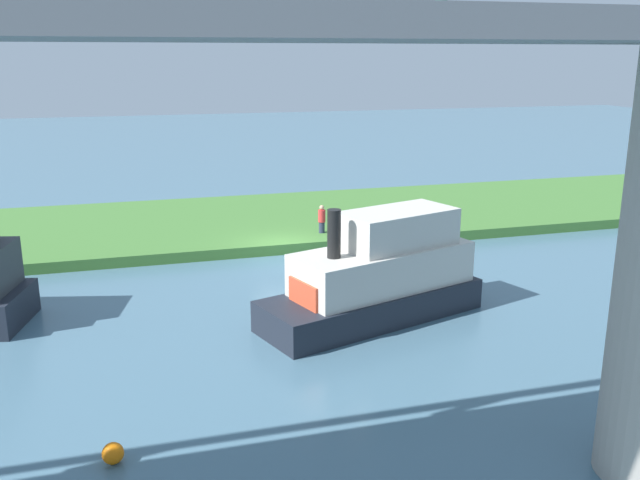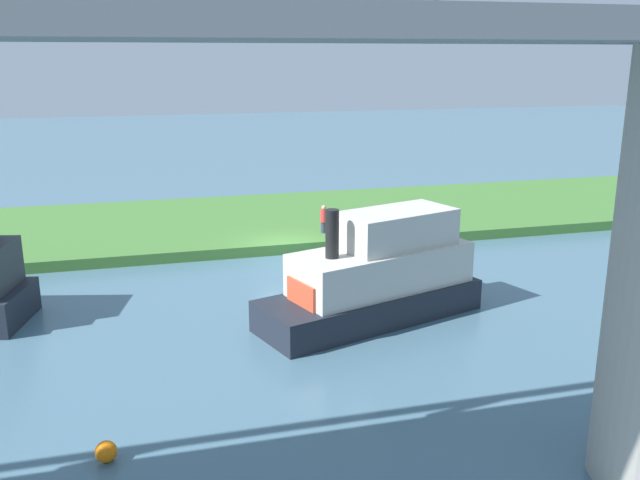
{
  "view_description": "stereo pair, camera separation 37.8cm",
  "coord_description": "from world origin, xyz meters",
  "px_view_note": "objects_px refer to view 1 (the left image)",
  "views": [
    {
      "loc": [
        6.87,
        29.88,
        9.0
      ],
      "look_at": [
        -0.3,
        5.0,
        2.0
      ],
      "focal_mm": 38.57,
      "sensor_mm": 36.0,
      "label": 1
    },
    {
      "loc": [
        6.51,
        29.98,
        9.0
      ],
      "look_at": [
        -0.3,
        5.0,
        2.0
      ],
      "focal_mm": 38.57,
      "sensor_mm": 36.0,
      "label": 2
    }
  ],
  "objects_px": {
    "mooring_post": "(398,218)",
    "marker_buoy": "(113,453)",
    "houseboat_blue": "(377,258)",
    "motorboat_red": "(379,276)",
    "person_on_bank": "(322,219)"
  },
  "relations": [
    {
      "from": "person_on_bank",
      "to": "marker_buoy",
      "type": "relative_size",
      "value": 2.78
    },
    {
      "from": "motorboat_red",
      "to": "marker_buoy",
      "type": "xyz_separation_m",
      "value": [
        8.98,
        6.79,
        -1.29
      ]
    },
    {
      "from": "person_on_bank",
      "to": "mooring_post",
      "type": "height_order",
      "value": "person_on_bank"
    },
    {
      "from": "motorboat_red",
      "to": "marker_buoy",
      "type": "distance_m",
      "value": 11.33
    },
    {
      "from": "motorboat_red",
      "to": "houseboat_blue",
      "type": "height_order",
      "value": "motorboat_red"
    },
    {
      "from": "mooring_post",
      "to": "marker_buoy",
      "type": "relative_size",
      "value": 1.9
    },
    {
      "from": "mooring_post",
      "to": "houseboat_blue",
      "type": "xyz_separation_m",
      "value": [
        3.06,
        5.15,
        -0.42
      ]
    },
    {
      "from": "person_on_bank",
      "to": "motorboat_red",
      "type": "relative_size",
      "value": 0.16
    },
    {
      "from": "person_on_bank",
      "to": "houseboat_blue",
      "type": "relative_size",
      "value": 0.28
    },
    {
      "from": "person_on_bank",
      "to": "marker_buoy",
      "type": "height_order",
      "value": "person_on_bank"
    },
    {
      "from": "marker_buoy",
      "to": "person_on_bank",
      "type": "bearing_deg",
      "value": -120.19
    },
    {
      "from": "person_on_bank",
      "to": "marker_buoy",
      "type": "xyz_separation_m",
      "value": [
        9.88,
        16.98,
        -0.95
      ]
    },
    {
      "from": "mooring_post",
      "to": "motorboat_red",
      "type": "bearing_deg",
      "value": 64.15
    },
    {
      "from": "marker_buoy",
      "to": "motorboat_red",
      "type": "bearing_deg",
      "value": -142.92
    },
    {
      "from": "mooring_post",
      "to": "marker_buoy",
      "type": "xyz_separation_m",
      "value": [
        13.94,
        17.03,
        -0.72
      ]
    }
  ]
}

